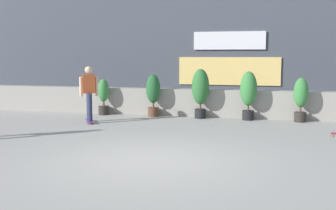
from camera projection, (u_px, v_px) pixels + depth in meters
ground_plane at (149, 160)px, 7.94m from camera, size 48.00×48.00×0.00m
planter_wall at (200, 103)px, 13.67m from camera, size 18.00×0.40×0.90m
building_backdrop at (217, 26)px, 17.19m from camera, size 20.00×2.08×6.50m
potted_plant_0 at (104, 96)px, 13.99m from camera, size 0.38×0.38×1.22m
potted_plant_1 at (153, 92)px, 13.55m from camera, size 0.47×0.47×1.41m
potted_plant_2 at (200, 89)px, 13.16m from camera, size 0.56×0.56×1.59m
potted_plant_3 at (249, 92)px, 12.81m from camera, size 0.53×0.53×1.53m
potted_plant_4 at (301, 97)px, 12.45m from camera, size 0.44×0.44×1.35m
skater_far_left at (89, 92)px, 12.28m from camera, size 0.56×0.80×1.70m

